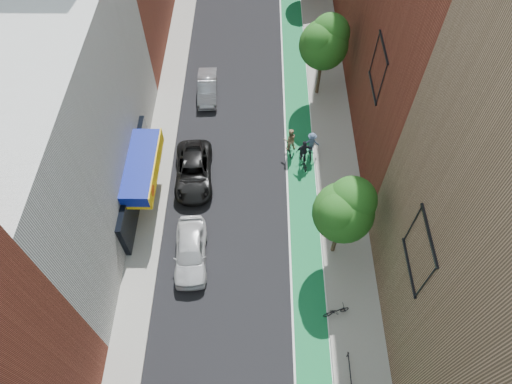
{
  "coord_description": "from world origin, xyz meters",
  "views": [
    {
      "loc": [
        1.01,
        -3.26,
        25.04
      ],
      "look_at": [
        0.88,
        13.34,
        1.5
      ],
      "focal_mm": 32.0,
      "sensor_mm": 36.0,
      "label": 1
    }
  ],
  "objects_px": {
    "parked_car_silver": "(207,88)",
    "cyclist_lane_near": "(290,142)",
    "parked_car_white": "(191,251)",
    "parked_car_black": "(194,171)",
    "cyclist_lane_far": "(311,145)",
    "cyclist_lane_mid": "(303,156)"
  },
  "relations": [
    {
      "from": "parked_car_white",
      "to": "cyclist_lane_far",
      "type": "xyz_separation_m",
      "value": [
        7.7,
        8.29,
        0.11
      ]
    },
    {
      "from": "parked_car_white",
      "to": "cyclist_lane_far",
      "type": "height_order",
      "value": "cyclist_lane_far"
    },
    {
      "from": "parked_car_black",
      "to": "parked_car_silver",
      "type": "xyz_separation_m",
      "value": [
        0.35,
        8.3,
        -0.05
      ]
    },
    {
      "from": "parked_car_black",
      "to": "cyclist_lane_far",
      "type": "distance_m",
      "value": 8.35
    },
    {
      "from": "parked_car_silver",
      "to": "parked_car_white",
      "type": "bearing_deg",
      "value": -92.78
    },
    {
      "from": "parked_car_white",
      "to": "parked_car_black",
      "type": "xyz_separation_m",
      "value": [
        -0.35,
        6.09,
        -0.07
      ]
    },
    {
      "from": "cyclist_lane_far",
      "to": "cyclist_lane_near",
      "type": "bearing_deg",
      "value": -4.6
    },
    {
      "from": "parked_car_black",
      "to": "cyclist_lane_mid",
      "type": "distance_m",
      "value": 7.6
    },
    {
      "from": "parked_car_white",
      "to": "parked_car_silver",
      "type": "height_order",
      "value": "parked_car_white"
    },
    {
      "from": "parked_car_black",
      "to": "cyclist_lane_mid",
      "type": "height_order",
      "value": "cyclist_lane_mid"
    },
    {
      "from": "parked_car_black",
      "to": "parked_car_silver",
      "type": "distance_m",
      "value": 8.31
    },
    {
      "from": "parked_car_black",
      "to": "parked_car_silver",
      "type": "relative_size",
      "value": 1.27
    },
    {
      "from": "parked_car_white",
      "to": "parked_car_black",
      "type": "distance_m",
      "value": 6.1
    },
    {
      "from": "parked_car_silver",
      "to": "cyclist_lane_near",
      "type": "distance_m",
      "value": 8.57
    },
    {
      "from": "cyclist_lane_near",
      "to": "parked_car_black",
      "type": "bearing_deg",
      "value": 12.09
    },
    {
      "from": "parked_car_black",
      "to": "cyclist_lane_near",
      "type": "bearing_deg",
      "value": 16.3
    },
    {
      "from": "cyclist_lane_far",
      "to": "parked_car_white",
      "type": "bearing_deg",
      "value": 49.76
    },
    {
      "from": "parked_car_silver",
      "to": "cyclist_lane_near",
      "type": "relative_size",
      "value": 1.9
    },
    {
      "from": "parked_car_black",
      "to": "cyclist_lane_mid",
      "type": "xyz_separation_m",
      "value": [
        7.48,
        1.36,
        0.08
      ]
    },
    {
      "from": "parked_car_black",
      "to": "cyclist_lane_mid",
      "type": "relative_size",
      "value": 2.42
    },
    {
      "from": "cyclist_lane_near",
      "to": "cyclist_lane_mid",
      "type": "xyz_separation_m",
      "value": [
        0.92,
        -1.04,
        -0.19
      ]
    },
    {
      "from": "cyclist_lane_near",
      "to": "cyclist_lane_mid",
      "type": "relative_size",
      "value": 1.01
    }
  ]
}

